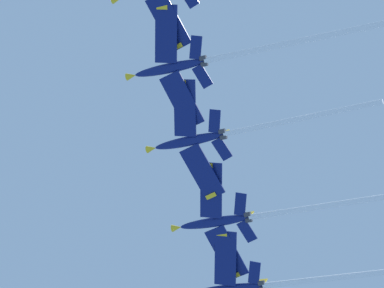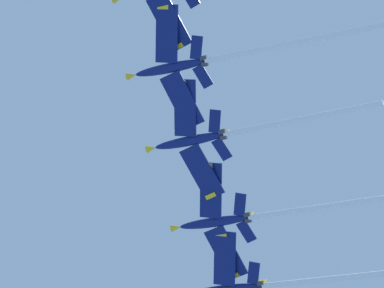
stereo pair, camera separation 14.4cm
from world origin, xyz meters
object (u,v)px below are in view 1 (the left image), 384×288
jet_inner_left (215,59)px  jet_far_right (272,284)px  jet_inner_right (254,216)px  jet_centre (217,135)px

jet_inner_left → jet_far_right: size_ratio=1.02×
jet_inner_right → jet_far_right: bearing=-4.0°
jet_inner_left → jet_inner_right: (25.66, -1.39, 0.67)m
jet_inner_right → jet_far_right: 11.44m
jet_centre → jet_far_right: (25.19, -4.03, -0.84)m
jet_inner_left → jet_centre: size_ratio=1.16×
jet_inner_right → jet_far_right: size_ratio=0.97×
jet_centre → jet_inner_right: (13.79, -3.24, -0.30)m
jet_inner_left → jet_inner_right: jet_inner_right is taller
jet_inner_left → jet_centre: (11.87, 1.85, 0.97)m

